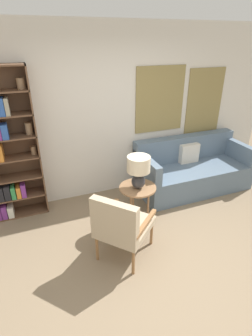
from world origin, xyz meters
name	(u,v)px	position (x,y,z in m)	size (l,w,h in m)	color
ground_plane	(157,274)	(0.00, 0.00, 0.00)	(14.00, 14.00, 0.00)	#847056
wall_back	(104,115)	(0.05, 2.03, 1.35)	(6.40, 0.08, 2.70)	silver
armchair	(121,224)	(-0.29, 0.40, 0.52)	(0.85, 0.84, 0.90)	olive
couch	(191,170)	(1.49, 1.58, 0.33)	(1.97, 0.86, 0.89)	slate
side_table	(138,190)	(0.21, 1.06, 0.49)	(0.53, 0.53, 0.54)	#99704C
table_lamp	(139,169)	(0.21, 1.04, 0.85)	(0.32, 0.32, 0.48)	#2D2D33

